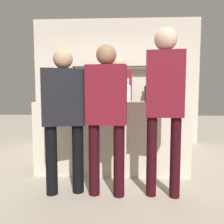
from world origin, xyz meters
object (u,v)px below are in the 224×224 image
object	(u,v)px
counter_bottle_0	(66,93)
counter_bottle_5	(110,92)
cork_jar	(114,96)
counter_bottle_4	(86,92)
customer_right	(165,96)
server_behind_counter	(118,98)
counter_bottle_1	(128,92)
customer_center	(106,109)
wine_glass	(124,93)
counter_bottle_2	(117,93)
customer_left	(64,111)
counter_bottle_3	(147,92)
ice_bucket	(96,95)

from	to	relation	value
counter_bottle_0	counter_bottle_5	bearing A→B (deg)	2.72
cork_jar	counter_bottle_4	bearing A→B (deg)	-176.42
counter_bottle_5	customer_right	xyz separation A→B (m)	(0.63, -0.78, -0.05)
server_behind_counter	counter_bottle_1	bearing A→B (deg)	4.59
server_behind_counter	customer_right	xyz separation A→B (m)	(0.53, -1.55, 0.06)
server_behind_counter	customer_center	world-z (taller)	server_behind_counter
wine_glass	server_behind_counter	world-z (taller)	server_behind_counter
wine_glass	customer_center	distance (m)	0.80
counter_bottle_0	counter_bottle_4	distance (m)	0.32
counter_bottle_0	server_behind_counter	world-z (taller)	server_behind_counter
counter_bottle_2	customer_left	world-z (taller)	customer_left
counter_bottle_5	customer_right	distance (m)	1.01
counter_bottle_3	wine_glass	distance (m)	0.33
counter_bottle_5	ice_bucket	bearing A→B (deg)	143.89
cork_jar	customer_left	distance (m)	0.85
customer_right	ice_bucket	bearing A→B (deg)	48.22
customer_left	ice_bucket	bearing A→B (deg)	-28.64
wine_glass	counter_bottle_1	bearing A→B (deg)	61.72
counter_bottle_4	customer_center	distance (m)	0.75
counter_bottle_5	server_behind_counter	bearing A→B (deg)	82.51
ice_bucket	wine_glass	bearing A→B (deg)	-24.24
wine_glass	ice_bucket	xyz separation A→B (m)	(-0.41, 0.19, -0.03)
counter_bottle_5	ice_bucket	size ratio (longest dim) A/B	1.84
counter_bottle_4	customer_center	size ratio (longest dim) A/B	0.21
server_behind_counter	customer_center	bearing A→B (deg)	-12.30
counter_bottle_2	cork_jar	xyz separation A→B (m)	(-0.04, -0.26, -0.05)
counter_bottle_3	server_behind_counter	xyz separation A→B (m)	(-0.42, 0.86, -0.11)
cork_jar	server_behind_counter	world-z (taller)	server_behind_counter
counter_bottle_5	cork_jar	bearing A→B (deg)	-62.39
counter_bottle_3	customer_center	size ratio (longest dim) A/B	0.21
counter_bottle_5	server_behind_counter	world-z (taller)	server_behind_counter
counter_bottle_2	customer_right	world-z (taller)	customer_right
counter_bottle_0	ice_bucket	xyz separation A→B (m)	(0.42, 0.19, -0.03)
counter_bottle_4	counter_bottle_5	size ratio (longest dim) A/B	0.99
ice_bucket	customer_right	distance (m)	1.26
counter_bottle_3	counter_bottle_4	world-z (taller)	counter_bottle_3
counter_bottle_4	cork_jar	world-z (taller)	counter_bottle_4
counter_bottle_0	customer_center	size ratio (longest dim) A/B	0.20
counter_bottle_0	counter_bottle_5	distance (m)	0.63
counter_bottle_1	counter_bottle_2	bearing A→B (deg)	159.86
counter_bottle_4	server_behind_counter	xyz separation A→B (m)	(0.43, 0.91, -0.11)
counter_bottle_4	customer_right	world-z (taller)	customer_right
counter_bottle_0	ice_bucket	world-z (taller)	counter_bottle_0
counter_bottle_3	cork_jar	distance (m)	0.47
counter_bottle_5	server_behind_counter	distance (m)	0.78
counter_bottle_0	counter_bottle_3	world-z (taller)	counter_bottle_3
counter_bottle_4	counter_bottle_0	bearing A→B (deg)	159.75
counter_bottle_3	server_behind_counter	distance (m)	0.96
counter_bottle_3	customer_right	bearing A→B (deg)	-81.42
wine_glass	cork_jar	distance (m)	0.17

